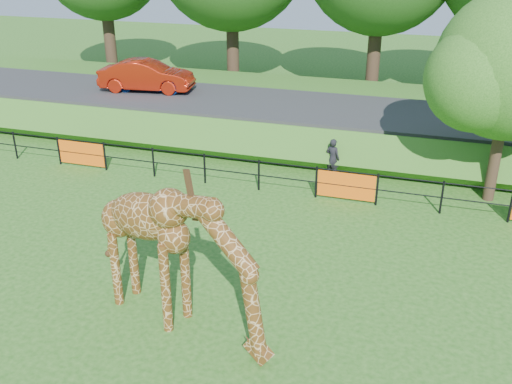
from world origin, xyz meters
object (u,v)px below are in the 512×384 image
car_blue (151,76)px  visitor (333,158)px  giraffe (179,259)px  car_red (147,76)px

car_blue → visitor: size_ratio=2.59×
visitor → giraffe: bearing=99.2°
car_blue → car_red: bearing=135.0°
car_red → visitor: 10.67m
giraffe → car_blue: (-7.93, 14.12, 0.36)m
car_blue → car_red: 0.23m
giraffe → car_red: (-8.08, 13.94, 0.42)m
giraffe → car_blue: 16.20m
giraffe → visitor: size_ratio=3.24×
giraffe → car_red: giraffe is taller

